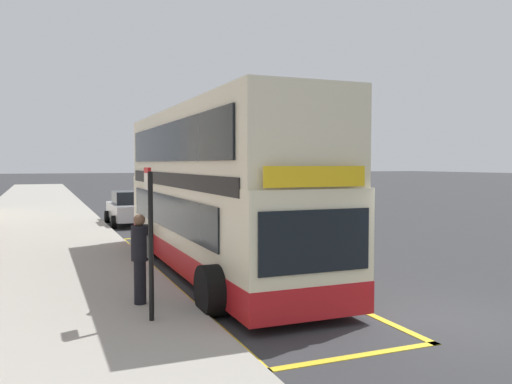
{
  "coord_description": "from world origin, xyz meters",
  "views": [
    {
      "loc": [
        -6.83,
        -7.5,
        2.94
      ],
      "look_at": [
        -0.6,
        7.73,
        2.05
      ],
      "focal_mm": 37.09,
      "sensor_mm": 36.0,
      "label": 1
    }
  ],
  "objects_px": {
    "bus_stop_sign": "(150,231)",
    "pedestrian_waiting_near_sign": "(140,255)",
    "double_decker_bus": "(214,196)",
    "parked_car_silver_across": "(130,208)"
  },
  "relations": [
    {
      "from": "double_decker_bus",
      "to": "bus_stop_sign",
      "type": "relative_size",
      "value": 4.22
    },
    {
      "from": "double_decker_bus",
      "to": "pedestrian_waiting_near_sign",
      "type": "distance_m",
      "value": 4.23
    },
    {
      "from": "double_decker_bus",
      "to": "pedestrian_waiting_near_sign",
      "type": "bearing_deg",
      "value": -128.55
    },
    {
      "from": "bus_stop_sign",
      "to": "parked_car_silver_across",
      "type": "bearing_deg",
      "value": 82.36
    },
    {
      "from": "bus_stop_sign",
      "to": "pedestrian_waiting_near_sign",
      "type": "height_order",
      "value": "bus_stop_sign"
    },
    {
      "from": "pedestrian_waiting_near_sign",
      "to": "bus_stop_sign",
      "type": "bearing_deg",
      "value": -90.41
    },
    {
      "from": "bus_stop_sign",
      "to": "parked_car_silver_across",
      "type": "distance_m",
      "value": 16.48
    },
    {
      "from": "bus_stop_sign",
      "to": "pedestrian_waiting_near_sign",
      "type": "bearing_deg",
      "value": 89.59
    },
    {
      "from": "pedestrian_waiting_near_sign",
      "to": "double_decker_bus",
      "type": "bearing_deg",
      "value": 51.45
    },
    {
      "from": "double_decker_bus",
      "to": "parked_car_silver_across",
      "type": "relative_size",
      "value": 2.75
    }
  ]
}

